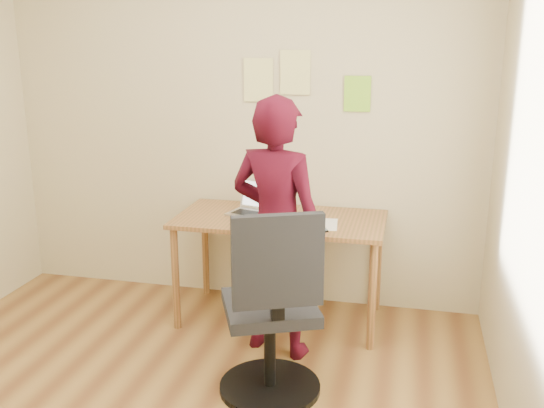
% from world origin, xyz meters
% --- Properties ---
extents(room, '(3.58, 3.58, 2.78)m').
position_xyz_m(room, '(0.00, 0.00, 1.35)').
color(room, brown).
rests_on(room, ground).
extents(desk, '(1.40, 0.70, 0.74)m').
position_xyz_m(desk, '(0.38, 1.38, 0.65)').
color(desk, '#965F33').
rests_on(desk, ground).
extents(laptop, '(0.36, 0.34, 0.22)m').
position_xyz_m(laptop, '(0.18, 1.44, 0.79)').
color(laptop, '#B8B8BF').
rests_on(laptop, desk).
extents(paper_sheet, '(0.21, 0.29, 0.00)m').
position_xyz_m(paper_sheet, '(0.68, 1.29, 0.74)').
color(paper_sheet, white).
rests_on(paper_sheet, desk).
extents(phone, '(0.11, 0.14, 0.01)m').
position_xyz_m(phone, '(0.69, 1.17, 0.74)').
color(phone, black).
rests_on(phone, desk).
extents(wall_note_left, '(0.21, 0.00, 0.30)m').
position_xyz_m(wall_note_left, '(0.14, 1.74, 1.62)').
color(wall_note_left, '#E4E088').
rests_on(wall_note_left, room).
extents(wall_note_mid, '(0.21, 0.00, 0.30)m').
position_xyz_m(wall_note_mid, '(0.40, 1.74, 1.68)').
color(wall_note_mid, '#E4E088').
rests_on(wall_note_mid, room).
extents(wall_note_right, '(0.18, 0.00, 0.24)m').
position_xyz_m(wall_note_right, '(0.83, 1.74, 1.54)').
color(wall_note_right, '#8CD630').
rests_on(wall_note_right, room).
extents(office_chair, '(0.63, 0.64, 1.09)m').
position_xyz_m(office_chair, '(0.55, 0.42, 0.46)').
color(office_chair, black).
rests_on(office_chair, ground).
extents(person, '(0.66, 0.51, 1.60)m').
position_xyz_m(person, '(0.45, 0.95, 0.80)').
color(person, '#3C0815').
rests_on(person, ground).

